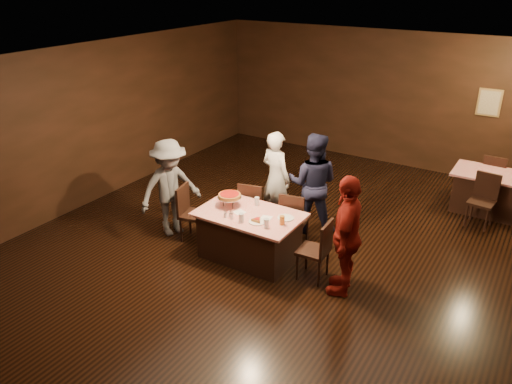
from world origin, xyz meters
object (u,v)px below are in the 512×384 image
plate_empty (286,218)px  chair_far_right (295,218)px  chair_end_right (313,250)px  diner_grey_knit (170,188)px  diner_white_jacket (276,178)px  chair_far_left (253,206)px  chair_end_left (194,214)px  glass_amber (282,220)px  pizza_stand (230,196)px  back_table (487,192)px  diner_red_shirt (347,235)px  diner_navy_hoodie (313,184)px  glass_front_right (266,223)px  glass_back (257,201)px  glass_front_left (241,218)px  chair_back_near (482,201)px  main_table (250,235)px  chair_back_far (493,177)px

plate_empty → chair_far_right: bearing=104.0°
chair_end_right → diner_grey_knit: size_ratio=0.56×
diner_white_jacket → chair_far_left: bearing=90.9°
chair_end_left → glass_amber: size_ratio=6.79×
pizza_stand → back_table: bearing=48.3°
diner_red_shirt → pizza_stand: bearing=-106.5°
diner_navy_hoodie → diner_white_jacket: bearing=-13.7°
diner_white_jacket → glass_front_right: (0.72, -1.53, -0.01)m
back_table → chair_far_left: chair_far_left is taller
diner_navy_hoodie → glass_back: bearing=48.2°
plate_empty → glass_front_left: (-0.50, -0.45, 0.06)m
glass_amber → chair_end_left: bearing=178.3°
glass_front_left → glass_amber: size_ratio=1.00×
chair_back_near → pizza_stand: bearing=-131.9°
chair_far_right → diner_red_shirt: 1.50m
glass_front_left → glass_back: same height
diner_grey_knit → pizza_stand: diner_grey_knit is taller
chair_far_right → glass_amber: (0.20, -0.80, 0.37)m
plate_empty → glass_front_left: 0.68m
chair_end_right → diner_navy_hoodie: 1.53m
main_table → pizza_stand: bearing=172.9°
chair_back_near → pizza_stand: (-3.29, -2.99, 0.48)m
chair_far_right → chair_back_far: same height
chair_end_right → chair_back_near: (1.79, 3.04, 0.00)m
diner_grey_knit → glass_front_left: diner_grey_knit is taller
main_table → diner_grey_knit: (-1.57, -0.02, 0.46)m
diner_grey_knit → glass_front_right: 2.03m
glass_back → diner_white_jacket: bearing=102.5°
diner_grey_knit → glass_front_left: size_ratio=12.03×
pizza_stand → glass_back: (0.35, 0.25, -0.11)m
back_table → pizza_stand: 4.98m
chair_far_left → diner_red_shirt: diner_red_shirt is taller
diner_red_shirt → glass_back: 1.69m
diner_navy_hoodie → glass_amber: size_ratio=12.66×
main_table → diner_red_shirt: bearing=-1.8°
chair_end_right → diner_navy_hoodie: (-0.67, 1.32, 0.41)m
main_table → glass_amber: (0.60, -0.05, 0.46)m
chair_far_right → glass_back: 0.73m
chair_far_left → diner_grey_knit: size_ratio=0.56×
chair_far_left → plate_empty: (0.95, -0.60, 0.30)m
pizza_stand → glass_back: bearing=35.5°
diner_grey_knit → glass_amber: (2.17, -0.03, -0.00)m
chair_back_near → diner_white_jacket: bearing=-145.0°
chair_far_right → glass_amber: 0.90m
glass_back → diner_grey_knit: bearing=-168.1°
chair_far_right → glass_front_right: bearing=84.1°
chair_far_left → diner_navy_hoodie: (0.83, 0.57, 0.41)m
chair_back_near → diner_red_shirt: bearing=-106.7°
diner_grey_knit → diner_red_shirt: (3.17, -0.03, 0.04)m
main_table → glass_front_right: (0.45, -0.25, 0.46)m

